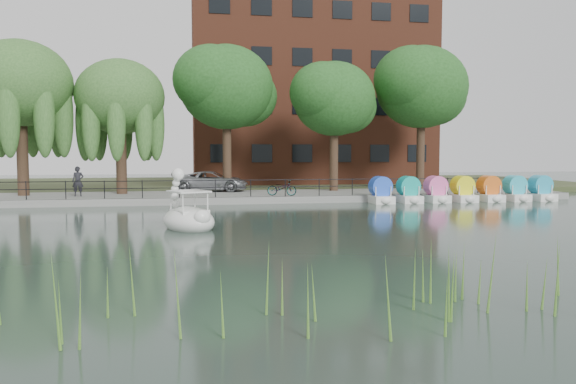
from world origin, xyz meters
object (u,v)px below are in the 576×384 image
object	(u,v)px
pedestrian	(78,179)
swan_boat	(188,216)
bicycle	(282,187)
minivan	(212,180)

from	to	relation	value
pedestrian	swan_boat	xyz separation A→B (m)	(6.20, -12.16, -0.88)
bicycle	pedestrian	size ratio (longest dim) A/B	0.87
minivan	pedestrian	distance (m)	8.30
minivan	bicycle	xyz separation A→B (m)	(3.86, -4.46, -0.25)
minivan	swan_boat	world-z (taller)	swan_boat
minivan	bicycle	size ratio (longest dim) A/B	3.12
minivan	bicycle	world-z (taller)	minivan
minivan	pedestrian	world-z (taller)	pedestrian
minivan	pedestrian	bearing A→B (deg)	121.86
swan_boat	bicycle	bearing A→B (deg)	38.23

